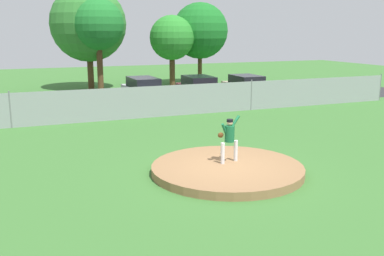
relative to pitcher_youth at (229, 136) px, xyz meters
name	(u,v)px	position (x,y,z in m)	size (l,w,h in m)	color
ground_plane	(168,134)	(-0.19, 5.72, -1.16)	(80.00, 80.00, 0.00)	#386B2D
asphalt_strip	(124,105)	(-0.19, 14.22, -1.16)	(44.00, 7.00, 0.01)	#2B2B2D
pitchers_mound	(227,169)	(-0.19, -0.28, -1.03)	(4.95, 4.95, 0.27)	olive
pitcher_youth	(229,136)	(0.00, 0.00, 0.00)	(0.79, 0.32, 1.57)	silver
baseball	(221,152)	(0.24, 1.08, -0.86)	(0.07, 0.07, 0.07)	white
chainlink_fence	(143,102)	(-0.19, 9.72, -0.32)	(32.70, 0.07, 1.78)	gray
parked_car_burgundy	(199,89)	(4.73, 13.82, -0.36)	(1.99, 4.44, 1.67)	maroon
parked_car_champagne	(246,87)	(8.44, 14.13, -0.41)	(1.85, 4.38, 1.56)	tan
parked_car_silver	(143,91)	(1.18, 14.56, -0.37)	(1.88, 4.79, 1.65)	#B7BABF
tree_slender_far	(88,24)	(-0.80, 22.84, 3.92)	(5.85, 5.85, 8.02)	#4C331E
tree_leaning_west	(98,25)	(-0.38, 20.91, 3.84)	(3.81, 3.81, 6.95)	#4C331E
tree_broad_right	(172,38)	(5.77, 21.98, 2.82)	(3.64, 3.64, 5.84)	#4C331E
tree_bushy_near	(200,31)	(8.66, 22.91, 3.40)	(4.78, 4.78, 6.96)	#4C331E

